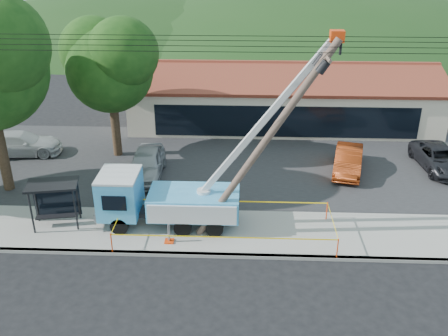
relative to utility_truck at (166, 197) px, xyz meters
name	(u,v)px	position (x,y,z in m)	size (l,w,h in m)	color
ground	(213,287)	(2.53, -4.58, -1.64)	(120.00, 120.00, 0.00)	black
curb	(216,255)	(2.53, -2.48, -1.57)	(60.00, 0.25, 0.15)	#A6A29C
sidewalk	(218,232)	(2.53, -0.58, -1.57)	(60.00, 4.00, 0.15)	#A6A29C
parking_lot	(225,163)	(2.53, 7.42, -1.59)	(60.00, 12.00, 0.10)	#28282B
strip_mall	(282,98)	(6.53, 15.40, 0.24)	(22.50, 8.53, 4.67)	beige
tree_lot	(109,61)	(-4.47, 8.42, 4.57)	(6.30, 5.60, 8.94)	#332316
hill_west	(132,35)	(-12.47, 50.42, -1.64)	(78.40, 56.00, 28.00)	#1A3C16
hill_center	(309,36)	(12.53, 50.42, -1.64)	(89.60, 64.00, 32.00)	#1A3C16
utility_truck	(166,197)	(0.00, 0.00, 0.00)	(10.97, 3.63, 9.44)	black
leaning_pole	(270,135)	(4.78, -0.78, 3.56)	(6.05, 1.85, 9.37)	brown
bus_shelter	(54,193)	(-5.39, -0.20, 0.17)	(2.61, 1.88, 2.29)	black
caution_tape	(225,222)	(2.86, -0.86, -0.78)	(10.08, 3.31, 0.96)	#EA3B0C
car_silver	(147,178)	(-1.99, 5.26, -1.64)	(1.94, 4.83, 1.65)	#9EA1A4
car_red	(347,173)	(9.94, 6.47, -1.64)	(1.55, 4.44, 1.46)	maroon
car_white	(23,156)	(-10.72, 8.17, -1.64)	(2.10, 5.16, 1.50)	silver
car_dark	(437,170)	(15.56, 7.09, -1.64)	(2.27, 4.92, 1.37)	black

